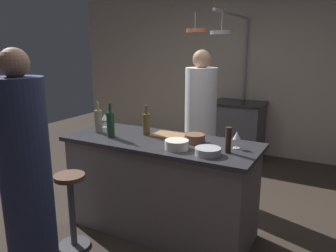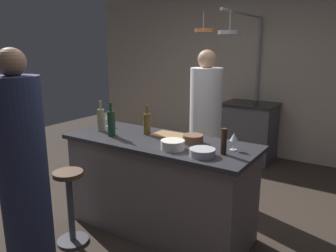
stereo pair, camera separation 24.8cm
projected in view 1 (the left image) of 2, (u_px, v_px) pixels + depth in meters
ground_plane at (161, 228)px, 3.22m from camera, size 9.00×9.00×0.00m
back_wall at (247, 74)px, 5.35m from camera, size 6.40×0.16×2.60m
kitchen_island at (160, 185)px, 3.11m from camera, size 1.80×0.72×0.90m
stove_range at (237, 130)px, 5.21m from camera, size 0.80×0.64×0.89m
chef at (200, 130)px, 3.80m from camera, size 0.36×0.36×1.70m
bar_stool_left at (72, 208)px, 2.84m from camera, size 0.28×0.28×0.68m
guest_left at (26, 177)px, 2.42m from camera, size 0.36×0.36×1.73m
overhead_pot_rack at (227, 52)px, 4.52m from camera, size 0.61×1.46×2.17m
cutting_board at (170, 135)px, 3.13m from camera, size 0.32×0.22×0.02m
pepper_mill at (228, 140)px, 2.62m from camera, size 0.05×0.05×0.21m
wine_bottle_white at (98, 121)px, 3.25m from camera, size 0.07×0.07×0.31m
wine_bottle_amber at (146, 124)px, 3.16m from camera, size 0.07×0.07×0.29m
wine_bottle_green at (111, 124)px, 3.07m from camera, size 0.07×0.07×0.32m
wine_glass_near_right_guest at (237, 136)px, 2.73m from camera, size 0.07×0.07×0.15m
wine_glass_near_left_guest at (105, 118)px, 3.44m from camera, size 0.07×0.07×0.15m
mixing_bowl_steel at (208, 151)px, 2.58m from camera, size 0.21×0.21×0.06m
mixing_bowl_wooden at (195, 138)px, 2.92m from camera, size 0.18×0.18×0.07m
mixing_bowl_ceramic at (177, 145)px, 2.73m from camera, size 0.20×0.20×0.08m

